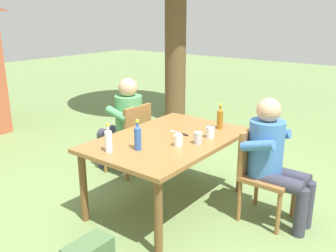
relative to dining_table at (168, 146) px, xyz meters
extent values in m
plane|color=#6B844C|center=(0.00, 0.00, -0.65)|extent=(24.00, 24.00, 0.00)
cube|color=olive|center=(0.00, 0.00, 0.06)|extent=(1.58, 1.05, 0.04)
cylinder|color=brown|center=(-0.71, -0.45, -0.30)|extent=(0.07, 0.07, 0.69)
cylinder|color=brown|center=(0.71, -0.45, -0.30)|extent=(0.07, 0.07, 0.69)
cylinder|color=brown|center=(-0.71, 0.45, -0.30)|extent=(0.07, 0.07, 0.69)
cylinder|color=brown|center=(0.71, 0.45, -0.30)|extent=(0.07, 0.07, 0.69)
cube|color=olive|center=(0.36, 0.91, -0.22)|extent=(0.46, 0.46, 0.04)
cube|color=olive|center=(0.35, 0.71, 0.01)|extent=(0.42, 0.06, 0.42)
cylinder|color=olive|center=(0.55, 1.09, -0.44)|extent=(0.04, 0.04, 0.41)
cylinder|color=olive|center=(0.17, 1.10, -0.44)|extent=(0.04, 0.04, 0.41)
cylinder|color=olive|center=(0.54, 0.71, -0.44)|extent=(0.04, 0.04, 0.41)
cylinder|color=olive|center=(0.16, 0.72, -0.44)|extent=(0.04, 0.04, 0.41)
cube|color=olive|center=(0.36, -0.91, -0.22)|extent=(0.44, 0.44, 0.04)
cube|color=olive|center=(0.36, -0.71, 0.01)|extent=(0.42, 0.04, 0.42)
cylinder|color=olive|center=(0.17, -1.10, -0.44)|extent=(0.04, 0.04, 0.41)
cylinder|color=olive|center=(0.55, -1.10, -0.44)|extent=(0.04, 0.04, 0.41)
cylinder|color=olive|center=(0.17, -0.72, -0.44)|extent=(0.04, 0.04, 0.41)
cylinder|color=olive|center=(0.55, -0.72, -0.44)|extent=(0.04, 0.04, 0.41)
cylinder|color=#4C935B|center=(0.36, 0.86, 0.06)|extent=(0.32, 0.32, 0.52)
sphere|color=tan|center=(0.36, 0.86, 0.42)|extent=(0.22, 0.22, 0.22)
cylinder|color=#383847|center=(0.45, 1.06, -0.20)|extent=(0.14, 0.40, 0.14)
cylinder|color=#383847|center=(0.45, 1.26, -0.42)|extent=(0.11, 0.11, 0.45)
cylinder|color=#4C935B|center=(0.55, 0.86, 0.14)|extent=(0.09, 0.31, 0.16)
cylinder|color=#383847|center=(0.27, 1.06, -0.20)|extent=(0.14, 0.40, 0.14)
cylinder|color=#383847|center=(0.27, 1.26, -0.42)|extent=(0.11, 0.11, 0.45)
cylinder|color=#4C935B|center=(0.17, 0.86, 0.14)|extent=(0.09, 0.31, 0.16)
cylinder|color=#3D70B2|center=(0.36, -0.86, 0.06)|extent=(0.32, 0.32, 0.52)
sphere|color=tan|center=(0.36, -0.86, 0.42)|extent=(0.22, 0.22, 0.22)
cylinder|color=#383847|center=(0.27, -1.06, -0.20)|extent=(0.14, 0.40, 0.14)
cylinder|color=#383847|center=(0.27, -1.26, -0.42)|extent=(0.11, 0.11, 0.45)
cylinder|color=#3D70B2|center=(0.17, -0.86, 0.14)|extent=(0.09, 0.31, 0.16)
cylinder|color=#383847|center=(0.45, -1.06, -0.20)|extent=(0.14, 0.40, 0.14)
cylinder|color=#383847|center=(0.45, -1.26, -0.42)|extent=(0.11, 0.11, 0.45)
cylinder|color=#3D70B2|center=(0.55, -0.86, 0.14)|extent=(0.09, 0.31, 0.16)
cylinder|color=white|center=(-0.62, 0.18, 0.17)|extent=(0.06, 0.06, 0.19)
cone|color=white|center=(-0.62, 0.18, 0.28)|extent=(0.06, 0.06, 0.03)
cylinder|color=white|center=(-0.62, 0.18, 0.31)|extent=(0.03, 0.03, 0.03)
cylinder|color=yellow|center=(-0.62, 0.18, 0.33)|extent=(0.03, 0.03, 0.02)
cylinder|color=#996019|center=(0.57, -0.25, 0.18)|extent=(0.06, 0.06, 0.19)
cone|color=#996019|center=(0.57, -0.25, 0.29)|extent=(0.06, 0.06, 0.03)
cylinder|color=#996019|center=(0.57, -0.25, 0.32)|extent=(0.03, 0.03, 0.03)
cylinder|color=yellow|center=(0.57, -0.25, 0.34)|extent=(0.03, 0.03, 0.02)
cylinder|color=#2D56A3|center=(-0.42, 0.01, 0.18)|extent=(0.06, 0.06, 0.20)
cone|color=#2D56A3|center=(-0.42, 0.01, 0.30)|extent=(0.06, 0.06, 0.03)
cylinder|color=#2D56A3|center=(-0.42, 0.01, 0.32)|extent=(0.03, 0.03, 0.03)
cylinder|color=yellow|center=(-0.42, 0.01, 0.35)|extent=(0.03, 0.03, 0.02)
cylinder|color=silver|center=(0.25, -0.33, 0.14)|extent=(0.08, 0.08, 0.11)
cylinder|color=#B2B7BC|center=(0.03, -0.33, 0.14)|extent=(0.08, 0.08, 0.11)
cylinder|color=white|center=(-0.12, -0.21, 0.13)|extent=(0.08, 0.08, 0.10)
cube|color=silver|center=(0.18, 0.02, 0.08)|extent=(0.05, 0.18, 0.01)
cube|color=black|center=(0.16, -0.09, 0.09)|extent=(0.03, 0.08, 0.01)
cylinder|color=brown|center=(2.56, 1.79, 0.86)|extent=(0.37, 0.37, 3.01)
camera|label=1|loc=(-2.71, -2.07, 1.25)|focal=39.57mm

